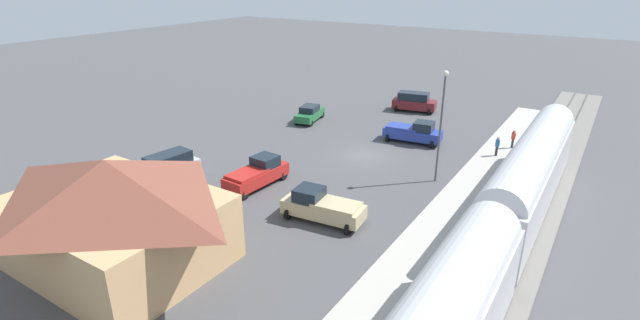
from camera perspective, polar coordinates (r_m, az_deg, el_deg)
ground_plane at (r=42.16m, az=5.41°, el=0.56°), size 200.00×200.00×0.00m
railway_track at (r=38.40m, az=24.29°, el=-3.45°), size 4.80×70.00×0.30m
platform at (r=38.97m, az=18.56°, el=-2.14°), size 3.20×46.00×0.30m
passenger_train at (r=25.32m, az=20.08°, el=-8.94°), size 2.93×40.38×4.98m
station_building at (r=28.08m, az=-23.73°, el=-5.59°), size 11.91×9.21×6.14m
pedestrian_on_platform at (r=43.54m, az=20.63°, el=1.70°), size 0.36×0.36×1.71m
pedestrian_waiting_far at (r=46.03m, az=22.32°, el=2.52°), size 0.36×0.36×1.71m
pickup_tan at (r=30.84m, az=0.20°, el=-5.61°), size 5.57×2.91×2.14m
sedan_green at (r=51.45m, az=-1.27°, el=5.64°), size 2.71×4.78×1.74m
pickup_blue at (r=45.78m, az=11.27°, el=3.34°), size 5.59×2.95×2.14m
suv_maroon at (r=56.27m, az=11.29°, el=6.94°), size 5.18×3.09×2.22m
suv_silver at (r=38.37m, az=-17.90°, el=-0.81°), size 2.52×5.09×2.22m
pickup_red at (r=36.01m, az=-7.58°, el=-1.61°), size 2.30×5.51×2.14m
light_pole_near_platform at (r=36.19m, az=14.49°, el=5.31°), size 0.44×0.44×8.66m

